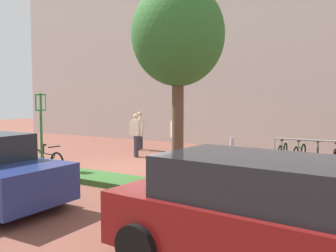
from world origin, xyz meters
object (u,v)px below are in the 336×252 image
bike_at_sign (47,160)px  car_maroon_wagon (265,217)px  tree_sidewalk (178,37)px  person_shirt_blue (140,128)px  person_casual_tan (136,132)px  bike_rack_cluster (327,154)px  parking_sign_post (41,121)px  person_shirt_white (176,134)px  bollard_steel (232,150)px

bike_at_sign → car_maroon_wagon: car_maroon_wagon is taller
tree_sidewalk → car_maroon_wagon: 5.17m
bike_at_sign → person_shirt_blue: 5.60m
person_shirt_blue → person_casual_tan: bearing=-57.8°
bike_rack_cluster → car_maroon_wagon: (0.61, -9.35, 0.41)m
tree_sidewalk → bike_rack_cluster: tree_sidewalk is taller
parking_sign_post → person_shirt_blue: 5.83m
bike_rack_cluster → person_shirt_white: (-4.97, -2.18, 0.64)m
bollard_steel → person_shirt_blue: person_shirt_blue is taller
person_casual_tan → car_maroon_wagon: person_casual_tan is taller
tree_sidewalk → bollard_steel: (-0.58, 4.92, -3.31)m
parking_sign_post → bike_at_sign: size_ratio=1.47×
parking_sign_post → bike_at_sign: bearing=97.7°
tree_sidewalk → bike_at_sign: bearing=177.6°
tree_sidewalk → parking_sign_post: 5.34m
bike_rack_cluster → person_shirt_white: person_shirt_white is taller
bike_at_sign → car_maroon_wagon: bearing=-21.4°
bike_rack_cluster → bollard_steel: bearing=-153.2°
parking_sign_post → car_maroon_wagon: parking_sign_post is taller
person_shirt_white → car_maroon_wagon: size_ratio=0.39×
person_shirt_white → parking_sign_post: bearing=-118.6°
bike_rack_cluster → person_shirt_blue: person_shirt_blue is taller
tree_sidewalk → person_shirt_blue: bearing=132.9°
person_shirt_blue → car_maroon_wagon: bearing=-46.0°
tree_sidewalk → person_shirt_white: size_ratio=2.92×
bike_rack_cluster → parking_sign_post: bearing=-138.5°
tree_sidewalk → person_shirt_blue: tree_sidewalk is taller
tree_sidewalk → person_casual_tan: (-4.25, 4.00, -2.78)m
bike_at_sign → person_shirt_white: size_ratio=0.98×
bollard_steel → person_shirt_blue: 4.87m
parking_sign_post → person_shirt_white: parking_sign_post is taller
bike_at_sign → person_shirt_white: person_shirt_white is taller
parking_sign_post → bike_at_sign: (-0.03, 0.23, -1.26)m
person_shirt_blue → tree_sidewalk: bearing=-47.1°
person_shirt_blue → car_maroon_wagon: person_shirt_blue is taller
parking_sign_post → person_casual_tan: size_ratio=1.43×
bike_at_sign → person_shirt_white: bearing=59.7°
bike_at_sign → person_casual_tan: bearing=79.8°
person_casual_tan → person_shirt_blue: bearing=122.2°
parking_sign_post → car_maroon_wagon: (7.92, -2.89, -0.85)m
bike_rack_cluster → car_maroon_wagon: car_maroon_wagon is taller
bike_rack_cluster → car_maroon_wagon: 9.38m
parking_sign_post → person_casual_tan: bearing=80.8°
bollard_steel → bike_rack_cluster: bearing=26.8°
tree_sidewalk → bike_at_sign: (-4.93, 0.21, -3.41)m
car_maroon_wagon → person_shirt_white: bearing=127.9°
person_shirt_blue → bike_rack_cluster: bearing=5.0°
tree_sidewalk → parking_sign_post: size_ratio=2.03×
parking_sign_post → bollard_steel: size_ratio=2.74×
bike_rack_cluster → person_shirt_blue: (-7.77, -0.68, 0.64)m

